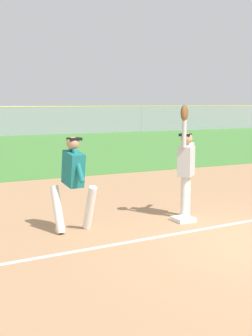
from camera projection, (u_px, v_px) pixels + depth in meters
name	position (u px, v px, depth m)	size (l,w,h in m)	color
outfield_grass	(14.00, 149.00, 23.14)	(49.97, 19.12, 0.01)	#478438
first_base	(183.00, 219.00, 9.12)	(0.38, 0.38, 0.08)	white
fielder	(186.00, 163.00, 9.27)	(0.74, 0.68, 2.28)	silver
runner	(73.00, 177.00, 8.25)	(0.74, 0.84, 1.72)	white
baseball	(186.00, 113.00, 9.08)	(0.07, 0.07, 0.07)	white
parked_car_tan	(12.00, 124.00, 35.42)	(4.58, 2.49, 1.25)	tan
parked_car_white	(91.00, 123.00, 38.04)	(4.46, 2.23, 1.25)	white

